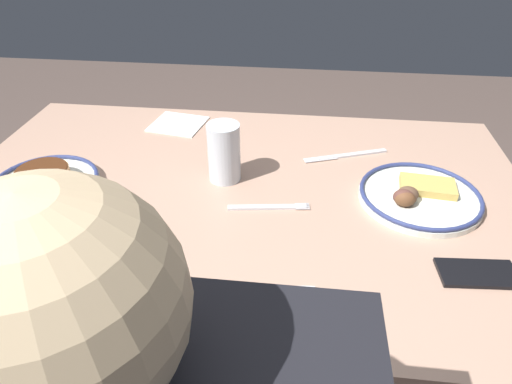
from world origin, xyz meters
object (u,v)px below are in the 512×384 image
object	(u,v)px
plate_center_pancakes	(45,182)
paper_napkin	(178,124)
drinking_glass	(224,155)
cell_phone	(478,273)
plate_near_main	(419,196)
fork_far	(269,207)
butter_knife	(345,156)
fork_near	(263,290)
coffee_mug	(73,232)

from	to	relation	value
plate_center_pancakes	paper_napkin	size ratio (longest dim) A/B	1.66
plate_center_pancakes	drinking_glass	distance (m)	0.43
drinking_glass	cell_phone	distance (m)	0.60
plate_near_main	fork_far	size ratio (longest dim) A/B	1.49
fork_far	butter_knife	world-z (taller)	same
cell_phone	fork_far	distance (m)	0.44
plate_near_main	butter_knife	xyz separation A→B (m)	(0.16, -0.19, -0.01)
paper_napkin	fork_far	world-z (taller)	fork_far
cell_phone	butter_knife	bearing A→B (deg)	-65.88
plate_center_pancakes	fork_near	distance (m)	0.61
plate_center_pancakes	cell_phone	xyz separation A→B (m)	(-0.94, 0.18, -0.01)
drinking_glass	paper_napkin	size ratio (longest dim) A/B	0.96
plate_near_main	fork_far	distance (m)	0.34
paper_napkin	fork_near	xyz separation A→B (m)	(-0.32, 0.64, 0.00)
coffee_mug	cell_phone	size ratio (longest dim) A/B	0.70
cell_phone	butter_knife	xyz separation A→B (m)	(0.22, -0.42, -0.00)
plate_center_pancakes	fork_near	bearing A→B (deg)	153.86
plate_center_pancakes	coffee_mug	size ratio (longest dim) A/B	2.47
plate_near_main	fork_far	xyz separation A→B (m)	(0.34, 0.07, -0.01)
plate_near_main	drinking_glass	world-z (taller)	drinking_glass
fork_far	coffee_mug	bearing A→B (deg)	27.54
cell_phone	plate_near_main	bearing A→B (deg)	-77.71
paper_napkin	fork_near	world-z (taller)	fork_near
drinking_glass	fork_far	bearing A→B (deg)	136.50
plate_center_pancakes	plate_near_main	bearing A→B (deg)	-176.85
plate_center_pancakes	fork_far	distance (m)	0.54
coffee_mug	plate_near_main	bearing A→B (deg)	-159.88
drinking_glass	fork_near	size ratio (longest dim) A/B	0.77
plate_center_pancakes	paper_napkin	xyz separation A→B (m)	(-0.22, -0.37, -0.02)
fork_near	butter_knife	xyz separation A→B (m)	(-0.17, -0.50, -0.00)
drinking_glass	butter_knife	bearing A→B (deg)	-154.70
fork_near	paper_napkin	bearing A→B (deg)	-63.26
plate_center_pancakes	coffee_mug	bearing A→B (deg)	130.17
plate_center_pancakes	drinking_glass	size ratio (longest dim) A/B	1.72
plate_near_main	plate_center_pancakes	bearing A→B (deg)	3.15
drinking_glass	fork_near	world-z (taller)	drinking_glass
cell_phone	coffee_mug	bearing A→B (deg)	-2.05
coffee_mug	cell_phone	world-z (taller)	coffee_mug
fork_near	drinking_glass	bearing A→B (deg)	-70.10
plate_center_pancakes	coffee_mug	world-z (taller)	coffee_mug
plate_center_pancakes	fork_far	world-z (taller)	plate_center_pancakes
drinking_glass	cell_phone	size ratio (longest dim) A/B	1.00
cell_phone	fork_near	size ratio (longest dim) A/B	0.76
coffee_mug	butter_knife	distance (m)	0.70
fork_far	paper_napkin	bearing A→B (deg)	-51.61
coffee_mug	paper_napkin	size ratio (longest dim) A/B	0.67
paper_napkin	butter_knife	distance (m)	0.51
drinking_glass	fork_near	xyz separation A→B (m)	(-0.13, 0.36, -0.06)
plate_center_pancakes	coffee_mug	xyz separation A→B (m)	(-0.18, 0.21, 0.03)
plate_near_main	drinking_glass	size ratio (longest dim) A/B	1.90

